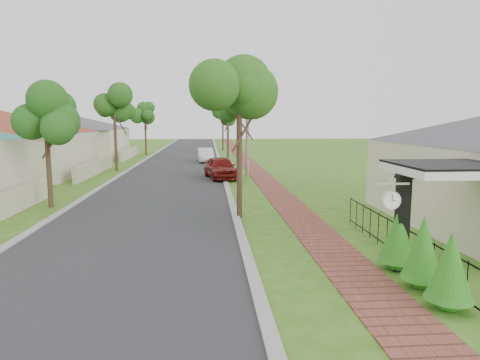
{
  "coord_description": "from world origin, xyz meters",
  "views": [
    {
      "loc": [
        -0.44,
        -11.44,
        3.86
      ],
      "look_at": [
        0.83,
        5.5,
        1.5
      ],
      "focal_mm": 32.0,
      "sensor_mm": 36.0,
      "label": 1
    }
  ],
  "objects_px": {
    "parked_car_red": "(221,168)",
    "station_clock": "(391,199)",
    "porch_post": "(402,227)",
    "near_tree": "(239,98)",
    "utility_pole": "(247,116)",
    "parked_car_white": "(206,155)"
  },
  "relations": [
    {
      "from": "utility_pole",
      "to": "station_clock",
      "type": "height_order",
      "value": "utility_pole"
    },
    {
      "from": "parked_car_red",
      "to": "parked_car_white",
      "type": "distance_m",
      "value": 11.72
    },
    {
      "from": "porch_post",
      "to": "station_clock",
      "type": "bearing_deg",
      "value": -141.16
    },
    {
      "from": "parked_car_red",
      "to": "utility_pole",
      "type": "xyz_separation_m",
      "value": [
        1.9,
        1.28,
        3.47
      ]
    },
    {
      "from": "porch_post",
      "to": "parked_car_red",
      "type": "xyz_separation_m",
      "value": [
        -4.15,
        18.02,
        -0.38
      ]
    },
    {
      "from": "near_tree",
      "to": "station_clock",
      "type": "height_order",
      "value": "near_tree"
    },
    {
      "from": "parked_car_red",
      "to": "station_clock",
      "type": "height_order",
      "value": "station_clock"
    },
    {
      "from": "porch_post",
      "to": "station_clock",
      "type": "distance_m",
      "value": 1.05
    },
    {
      "from": "parked_car_red",
      "to": "parked_car_white",
      "type": "bearing_deg",
      "value": 84.48
    },
    {
      "from": "porch_post",
      "to": "near_tree",
      "type": "xyz_separation_m",
      "value": [
        -3.75,
        6.35,
        3.62
      ]
    },
    {
      "from": "porch_post",
      "to": "station_clock",
      "type": "relative_size",
      "value": 3.17
    },
    {
      "from": "parked_car_red",
      "to": "station_clock",
      "type": "relative_size",
      "value": 5.43
    },
    {
      "from": "parked_car_red",
      "to": "near_tree",
      "type": "bearing_deg",
      "value": -98.77
    },
    {
      "from": "porch_post",
      "to": "near_tree",
      "type": "bearing_deg",
      "value": 120.58
    },
    {
      "from": "parked_car_white",
      "to": "station_clock",
      "type": "distance_m",
      "value": 30.49
    },
    {
      "from": "parked_car_red",
      "to": "utility_pole",
      "type": "relative_size",
      "value": 0.52
    },
    {
      "from": "utility_pole",
      "to": "parked_car_red",
      "type": "bearing_deg",
      "value": -145.98
    },
    {
      "from": "near_tree",
      "to": "utility_pole",
      "type": "bearing_deg",
      "value": 83.39
    },
    {
      "from": "station_clock",
      "to": "parked_car_white",
      "type": "bearing_deg",
      "value": 98.91
    },
    {
      "from": "porch_post",
      "to": "parked_car_white",
      "type": "bearing_deg",
      "value": 99.96
    },
    {
      "from": "parked_car_red",
      "to": "near_tree",
      "type": "relative_size",
      "value": 0.73
    },
    {
      "from": "utility_pole",
      "to": "station_clock",
      "type": "distance_m",
      "value": 19.9
    }
  ]
}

